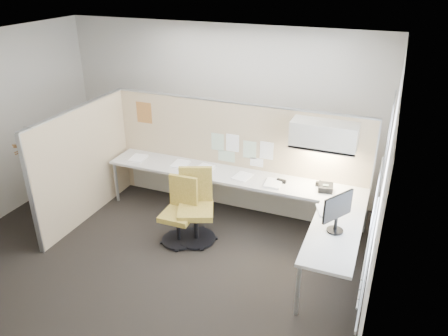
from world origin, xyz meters
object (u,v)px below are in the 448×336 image
at_px(chair_right, 196,208).
at_px(phone, 325,188).
at_px(desk, 249,190).
at_px(monitor, 337,211).
at_px(chair_left, 180,213).

distance_m(chair_right, phone, 1.85).
height_order(desk, phone, phone).
bearing_deg(phone, monitor, -81.52).
height_order(desk, monitor, monitor).
height_order(desk, chair_right, chair_right).
xyz_separation_m(desk, monitor, (1.37, -0.84, 0.42)).
bearing_deg(chair_right, phone, 1.69).
distance_m(desk, chair_right, 0.85).
relative_size(desk, chair_right, 3.83).
relative_size(desk, chair_left, 4.25).
bearing_deg(chair_right, chair_left, -168.33).
xyz_separation_m(monitor, phone, (-0.29, 0.98, -0.24)).
relative_size(chair_left, monitor, 1.88).
relative_size(chair_left, phone, 4.06).
distance_m(chair_left, phone, 2.08).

